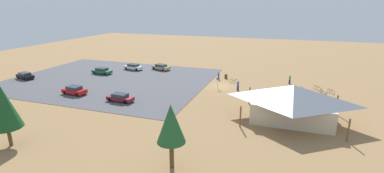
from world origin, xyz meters
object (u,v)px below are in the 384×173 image
(car_green_near_entry, at_px, (102,71))
(visitor_at_bikes, at_px, (219,75))
(pine_far_east, at_px, (171,124))
(bicycle_silver_near_sign, at_px, (317,88))
(bicycle_white_front_row, at_px, (301,90))
(car_red_mid_lot, at_px, (74,90))
(bicycle_teal_yard_right, at_px, (322,92))
(bike_pavilion, at_px, (292,101))
(lot_sign, at_px, (218,81))
(car_black_aisle_side, at_px, (25,76))
(bicycle_purple_mid_cluster, at_px, (331,91))
(car_maroon_second_row, at_px, (120,97))
(bicycle_green_edge_north, at_px, (234,81))
(visitor_crossing_yard, at_px, (290,79))
(visitor_near_lot, at_px, (238,85))
(pine_west, at_px, (3,106))
(car_tan_far_end, at_px, (161,67))
(trash_bin, at_px, (226,76))
(bicycle_black_near_porch, at_px, (292,95))
(car_white_by_curb, at_px, (133,67))

(car_green_near_entry, xyz_separation_m, visitor_at_bikes, (-26.17, -4.14, 0.14))
(pine_far_east, xyz_separation_m, bicycle_silver_near_sign, (-15.66, -31.89, -4.22))
(bicycle_white_front_row, bearing_deg, car_red_mid_lot, 21.13)
(bicycle_teal_yard_right, xyz_separation_m, car_green_near_entry, (45.88, 0.34, 0.37))
(bike_pavilion, height_order, lot_sign, bike_pavilion)
(bicycle_teal_yard_right, distance_m, car_red_mid_lot, 43.79)
(car_black_aisle_side, distance_m, visitor_at_bikes, 41.08)
(visitor_at_bikes, bearing_deg, bicycle_purple_mid_cluster, 172.15)
(car_maroon_second_row, bearing_deg, lot_sign, -137.58)
(bicycle_teal_yard_right, xyz_separation_m, bicycle_green_edge_north, (16.18, -2.11, 0.02))
(visitor_at_bikes, distance_m, visitor_crossing_yard, 14.28)
(bicycle_teal_yard_right, bearing_deg, lot_sign, 8.52)
(bicycle_green_edge_north, height_order, car_black_aisle_side, car_black_aisle_side)
(car_green_near_entry, height_order, visitor_near_lot, visitor_near_lot)
(lot_sign, relative_size, pine_west, 0.30)
(car_maroon_second_row, bearing_deg, bicycle_white_front_row, -151.58)
(pine_west, distance_m, car_green_near_entry, 33.27)
(car_green_near_entry, relative_size, car_tan_far_end, 0.96)
(lot_sign, relative_size, visitor_near_lot, 1.17)
(visitor_crossing_yard, bearing_deg, trash_bin, -0.56)
(pine_west, bearing_deg, car_red_mid_lot, -70.28)
(car_green_near_entry, bearing_deg, bicycle_black_near_porch, 175.59)
(car_tan_far_end, bearing_deg, trash_bin, 171.00)
(car_green_near_entry, distance_m, visitor_at_bikes, 26.50)
(car_green_near_entry, bearing_deg, bicycle_white_front_row, -179.15)
(trash_bin, height_order, visitor_at_bikes, visitor_at_bikes)
(lot_sign, xyz_separation_m, visitor_near_lot, (-3.81, 0.05, -0.42))
(bike_pavilion, xyz_separation_m, bicycle_purple_mid_cluster, (-6.83, -14.70, -2.46))
(bicycle_teal_yard_right, bearing_deg, bike_pavilion, 68.96)
(bicycle_white_front_row, bearing_deg, bicycle_silver_near_sign, -146.20)
(car_maroon_second_row, relative_size, visitor_crossing_yard, 2.54)
(bike_pavilion, relative_size, bicycle_black_near_porch, 7.75)
(lot_sign, height_order, car_tan_far_end, lot_sign)
(pine_far_east, distance_m, bicycle_silver_near_sign, 35.78)
(pine_west, height_order, car_white_by_curb, pine_west)
(car_tan_far_end, bearing_deg, pine_west, 89.56)
(pine_west, height_order, car_green_near_entry, pine_west)
(pine_far_east, distance_m, bicycle_green_edge_north, 32.08)
(bike_pavilion, relative_size, bicycle_green_edge_north, 7.70)
(bike_pavilion, distance_m, bicycle_black_near_porch, 10.62)
(pine_west, bearing_deg, bicycle_silver_near_sign, -135.64)
(lot_sign, xyz_separation_m, car_tan_far_end, (16.59, -10.40, -0.69))
(bicycle_white_front_row, bearing_deg, car_black_aisle_side, 9.83)
(pine_west, height_order, car_maroon_second_row, pine_west)
(bicycle_purple_mid_cluster, height_order, car_white_by_curb, car_white_by_curb)
(bicycle_black_near_porch, bearing_deg, bike_pavilion, 88.26)
(visitor_at_bikes, bearing_deg, bike_pavilion, 129.24)
(car_white_by_curb, bearing_deg, bike_pavilion, 151.68)
(bicycle_green_edge_north, xyz_separation_m, car_white_by_curb, (25.09, -3.45, 0.36))
(lot_sign, distance_m, car_tan_far_end, 19.59)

